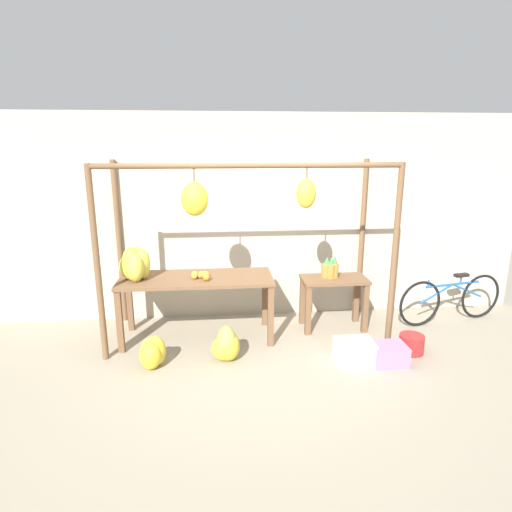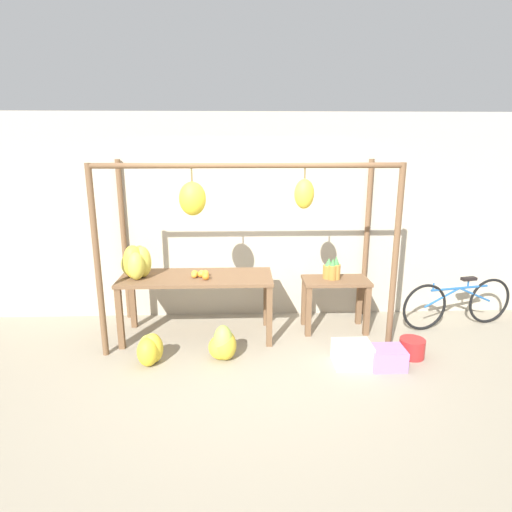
# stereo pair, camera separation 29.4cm
# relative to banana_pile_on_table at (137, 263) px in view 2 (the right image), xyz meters

# --- Properties ---
(ground_plane) EXTENTS (20.00, 20.00, 0.00)m
(ground_plane) POSITION_rel_banana_pile_on_table_xyz_m (1.35, -0.65, -0.99)
(ground_plane) COLOR gray
(shop_wall_back) EXTENTS (8.00, 0.08, 2.80)m
(shop_wall_back) POSITION_rel_banana_pile_on_table_xyz_m (1.35, 0.78, 0.41)
(shop_wall_back) COLOR #B2A893
(shop_wall_back) RESTS_ON ground_plane
(stall_awning) EXTENTS (3.42, 1.29, 2.20)m
(stall_awning) POSITION_rel_banana_pile_on_table_xyz_m (1.27, -0.18, 0.56)
(stall_awning) COLOR brown
(stall_awning) RESTS_ON ground_plane
(display_table_main) EXTENTS (1.88, 0.73, 0.80)m
(display_table_main) POSITION_rel_banana_pile_on_table_xyz_m (0.72, 0.03, -0.29)
(display_table_main) COLOR brown
(display_table_main) RESTS_ON ground_plane
(display_table_side) EXTENTS (0.85, 0.46, 0.70)m
(display_table_side) POSITION_rel_banana_pile_on_table_xyz_m (2.50, 0.16, -0.47)
(display_table_side) COLOR brown
(display_table_side) RESTS_ON ground_plane
(banana_pile_on_table) EXTENTS (0.42, 0.44, 0.41)m
(banana_pile_on_table) POSITION_rel_banana_pile_on_table_xyz_m (0.00, 0.00, 0.00)
(banana_pile_on_table) COLOR gold
(banana_pile_on_table) RESTS_ON display_table_main
(orange_pile) EXTENTS (0.23, 0.22, 0.09)m
(orange_pile) POSITION_rel_banana_pile_on_table_xyz_m (0.78, -0.04, -0.14)
(orange_pile) COLOR orange
(orange_pile) RESTS_ON display_table_main
(pineapple_cluster) EXTENTS (0.22, 0.19, 0.30)m
(pineapple_cluster) POSITION_rel_banana_pile_on_table_xyz_m (2.44, 0.19, -0.17)
(pineapple_cluster) COLOR #A3702D
(pineapple_cluster) RESTS_ON display_table_side
(banana_pile_ground_left) EXTENTS (0.34, 0.41, 0.35)m
(banana_pile_ground_left) POSITION_rel_banana_pile_on_table_xyz_m (0.24, -0.66, -0.82)
(banana_pile_ground_left) COLOR gold
(banana_pile_ground_left) RESTS_ON ground_plane
(banana_pile_ground_right) EXTENTS (0.39, 0.37, 0.42)m
(banana_pile_ground_right) POSITION_rel_banana_pile_on_table_xyz_m (1.06, -0.59, -0.81)
(banana_pile_ground_right) COLOR gold
(banana_pile_ground_right) RESTS_ON ground_plane
(fruit_crate_white) EXTENTS (0.42, 0.34, 0.25)m
(fruit_crate_white) POSITION_rel_banana_pile_on_table_xyz_m (2.50, -0.78, -0.86)
(fruit_crate_white) COLOR silver
(fruit_crate_white) RESTS_ON ground_plane
(blue_bucket) EXTENTS (0.29, 0.29, 0.22)m
(blue_bucket) POSITION_rel_banana_pile_on_table_xyz_m (3.24, -0.63, -0.88)
(blue_bucket) COLOR #AD2323
(blue_bucket) RESTS_ON ground_plane
(parked_bicycle) EXTENTS (1.61, 0.36, 0.68)m
(parked_bicycle) POSITION_rel_banana_pile_on_table_xyz_m (4.17, 0.20, -0.65)
(parked_bicycle) COLOR black
(parked_bicycle) RESTS_ON ground_plane
(fruit_crate_purple) EXTENTS (0.37, 0.31, 0.23)m
(fruit_crate_purple) POSITION_rel_banana_pile_on_table_xyz_m (2.87, -0.85, -0.88)
(fruit_crate_purple) COLOR #9970B7
(fruit_crate_purple) RESTS_ON ground_plane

